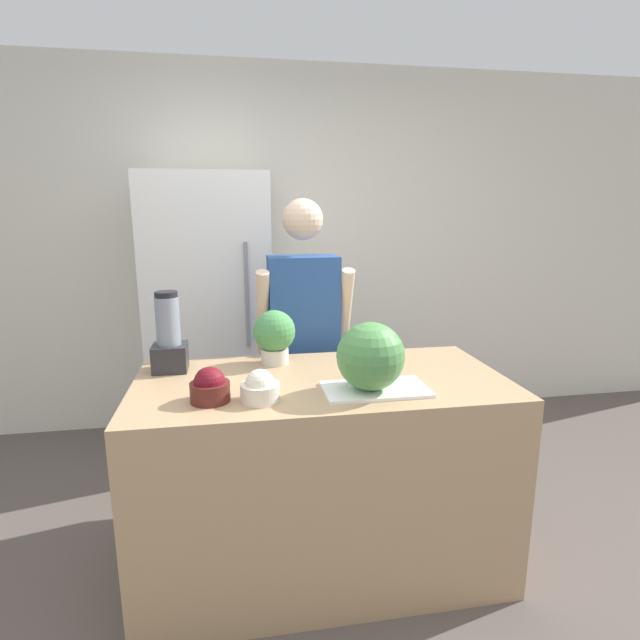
# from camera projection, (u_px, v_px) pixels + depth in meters

# --- Properties ---
(ground_plane) EXTENTS (14.00, 14.00, 0.00)m
(ground_plane) POSITION_uv_depth(u_px,v_px,m) (339.00, 627.00, 1.95)
(ground_plane) COLOR #564C47
(wall_back) EXTENTS (8.00, 0.06, 2.60)m
(wall_back) POSITION_uv_depth(u_px,v_px,m) (281.00, 250.00, 3.71)
(wall_back) COLOR silver
(wall_back) RESTS_ON ground_plane
(counter_island) EXTENTS (1.58, 0.79, 0.89)m
(counter_island) POSITION_uv_depth(u_px,v_px,m) (321.00, 473.00, 2.24)
(counter_island) COLOR tan
(counter_island) RESTS_ON ground_plane
(refrigerator) EXTENTS (0.79, 0.69, 1.82)m
(refrigerator) POSITION_uv_depth(u_px,v_px,m) (211.00, 314.00, 3.34)
(refrigerator) COLOR white
(refrigerator) RESTS_ON ground_plane
(person) EXTENTS (0.51, 0.26, 1.66)m
(person) POSITION_uv_depth(u_px,v_px,m) (304.00, 347.00, 2.75)
(person) COLOR #4C608C
(person) RESTS_ON ground_plane
(cutting_board) EXTENTS (0.42, 0.23, 0.01)m
(cutting_board) POSITION_uv_depth(u_px,v_px,m) (375.00, 389.00, 1.99)
(cutting_board) COLOR white
(cutting_board) RESTS_ON counter_island
(watermelon) EXTENTS (0.27, 0.27, 0.27)m
(watermelon) POSITION_uv_depth(u_px,v_px,m) (371.00, 356.00, 1.95)
(watermelon) COLOR #4C8C47
(watermelon) RESTS_ON cutting_board
(bowl_cherries) EXTENTS (0.15, 0.15, 0.13)m
(bowl_cherries) POSITION_uv_depth(u_px,v_px,m) (210.00, 387.00, 1.88)
(bowl_cherries) COLOR #511E19
(bowl_cherries) RESTS_ON counter_island
(bowl_cream) EXTENTS (0.15, 0.15, 0.13)m
(bowl_cream) POSITION_uv_depth(u_px,v_px,m) (260.00, 388.00, 1.88)
(bowl_cream) COLOR beige
(bowl_cream) RESTS_ON counter_island
(blender) EXTENTS (0.15, 0.15, 0.36)m
(blender) POSITION_uv_depth(u_px,v_px,m) (169.00, 339.00, 2.22)
(blender) COLOR #28282D
(blender) RESTS_ON counter_island
(potted_plant) EXTENTS (0.20, 0.20, 0.25)m
(potted_plant) POSITION_uv_depth(u_px,v_px,m) (274.00, 335.00, 2.32)
(potted_plant) COLOR beige
(potted_plant) RESTS_ON counter_island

